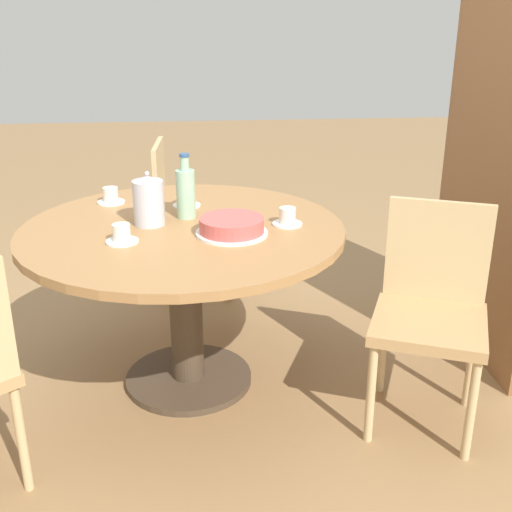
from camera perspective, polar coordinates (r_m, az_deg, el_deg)
ground_plane at (r=2.95m, az=-5.97°, el=-10.95°), size 14.00×14.00×0.00m
dining_table at (r=2.68m, az=-6.44°, el=-0.37°), size 1.32×1.32×0.73m
chair_b at (r=2.57m, az=15.28°, el=-4.55°), size 0.55×0.55×0.87m
chair_c at (r=3.67m, az=-6.30°, el=3.90°), size 0.44×0.44×0.87m
bookshelf at (r=3.16m, az=21.68°, el=7.56°), size 1.00×0.28×1.84m
coffee_pot at (r=2.65m, az=-9.53°, el=4.86°), size 0.13×0.13×0.22m
water_bottle at (r=2.71m, az=-6.27°, el=5.68°), size 0.08×0.08×0.27m
cake_main at (r=2.51m, az=-2.17°, el=2.63°), size 0.28×0.28×0.07m
cup_a at (r=2.48m, az=-11.85°, el=1.84°), size 0.12×0.12×0.07m
cup_b at (r=2.63m, az=2.81°, el=3.41°), size 0.12×0.12×0.07m
cup_c at (r=2.89m, az=-6.20°, el=4.98°), size 0.12×0.12×0.07m
cup_d at (r=3.00m, az=-12.79°, el=5.17°), size 0.12×0.12×0.07m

